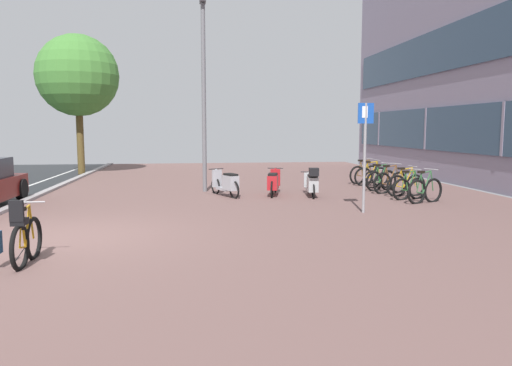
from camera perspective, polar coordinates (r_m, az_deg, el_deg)
The scene contains 16 objects.
ground at distance 9.90m, azimuth -13.03°, elevation -6.16°, with size 21.00×40.00×0.13m.
bicycle_foreground at distance 8.40m, azimuth -25.76°, elevation -6.02°, with size 0.66×1.34×1.09m.
bicycle_rack_00 at distance 14.55m, azimuth 19.29°, elevation -0.85°, with size 1.31×0.60×1.00m.
bicycle_rack_01 at distance 15.12m, azimuth 17.63°, elevation -0.60°, with size 1.26×0.55×0.94m.
bicycle_rack_02 at distance 15.85m, azimuth 17.25°, elevation -0.24°, with size 1.37×0.48×0.98m.
bicycle_rack_03 at distance 16.40m, azimuth 15.56°, elevation 0.07°, with size 1.36×0.55×1.01m.
bicycle_rack_04 at distance 17.03m, azimuth 14.53°, elevation 0.29°, with size 1.27×0.56×0.98m.
bicycle_rack_05 at distance 17.77m, azimuth 14.40°, elevation 0.50°, with size 1.27×0.48×0.93m.
bicycle_rack_06 at distance 18.41m, azimuth 13.46°, elevation 0.78°, with size 1.37×0.48×0.99m.
bicycle_rack_07 at distance 19.06m, azimuth 12.65°, elevation 1.00°, with size 1.35×0.55×1.00m.
scooter_near at distance 15.02m, azimuth 6.60°, elevation -0.01°, with size 0.59×1.82×0.96m.
scooter_mid at distance 15.24m, azimuth 2.07°, elevation 0.01°, with size 0.74×1.85×0.84m.
scooter_far at distance 15.03m, azimuth -3.45°, elevation -0.08°, with size 0.89×1.66×0.85m.
parking_sign at distance 12.30m, azimuth 12.71°, elevation 4.27°, with size 0.40×0.07×2.73m.
lamp_post at distance 16.25m, azimuth -6.19°, elevation 11.28°, with size 0.20×0.52×6.32m.
street_tree at distance 23.93m, azimuth -20.27°, elevation 11.76°, with size 3.68×3.68×6.34m.
Camera 1 is at (2.40, -9.62, 2.11)m, focal length 33.94 mm.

